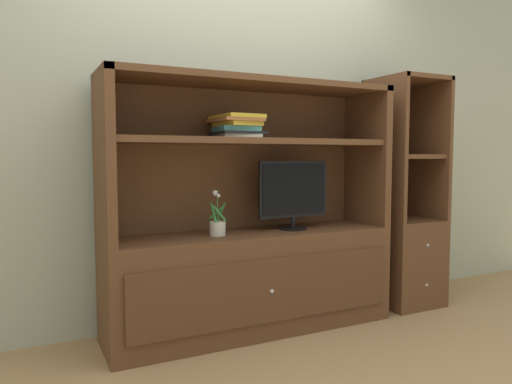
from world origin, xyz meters
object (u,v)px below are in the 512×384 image
bookshelf_tall (403,229)px  upright_book_row (395,140)px  potted_plant (217,225)px  media_console (252,252)px  tv_monitor (293,192)px  magazine_stack (237,126)px

bookshelf_tall → upright_book_row: bookshelf_tall is taller
potted_plant → bookshelf_tall: (1.47, 0.03, -0.13)m
media_console → tv_monitor: media_console is taller
media_console → tv_monitor: size_ratio=3.70×
magazine_stack → upright_book_row: (1.23, -0.00, -0.06)m
tv_monitor → upright_book_row: (0.84, 0.02, 0.34)m
magazine_stack → upright_book_row: magazine_stack is taller
magazine_stack → upright_book_row: size_ratio=1.41×
tv_monitor → magazine_stack: bearing=177.2°
potted_plant → bookshelf_tall: bearing=1.3°
potted_plant → magazine_stack: magazine_stack is taller
bookshelf_tall → tv_monitor: bearing=-178.4°
bookshelf_tall → media_console: bearing=-179.9°
tv_monitor → potted_plant: tv_monitor is taller
potted_plant → bookshelf_tall: bookshelf_tall is taller
media_console → bookshelf_tall: (1.23, 0.00, 0.06)m
magazine_stack → bookshelf_tall: bearing=0.3°
tv_monitor → magazine_stack: 0.56m
tv_monitor → bookshelf_tall: bearing=1.6°
magazine_stack → bookshelf_tall: size_ratio=0.20×
tv_monitor → potted_plant: 0.55m
media_console → tv_monitor: 0.46m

